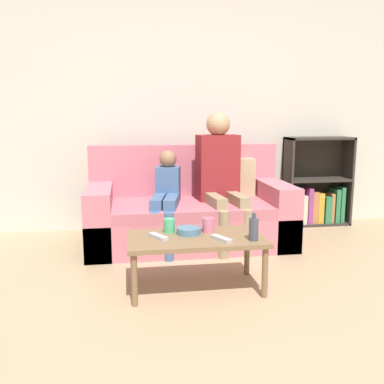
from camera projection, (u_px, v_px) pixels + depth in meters
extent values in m
plane|color=tan|center=(250.00, 355.00, 2.13)|extent=(22.00, 22.00, 0.00)
cube|color=beige|center=(182.00, 103.00, 4.41)|extent=(12.00, 0.06, 2.60)
cube|color=#D1707F|center=(189.00, 228.00, 3.93)|extent=(1.82, 0.90, 0.30)
cube|color=#C06775|center=(191.00, 209.00, 3.81)|extent=(1.38, 0.72, 0.10)
cube|color=#D1707F|center=(184.00, 169.00, 4.19)|extent=(1.82, 0.18, 0.49)
cube|color=#D1707F|center=(100.00, 217.00, 3.79)|extent=(0.22, 0.90, 0.56)
cube|color=#D1707F|center=(273.00, 211.00, 4.03)|extent=(0.22, 0.90, 0.56)
cube|color=tan|center=(236.00, 177.00, 4.13)|extent=(0.36, 0.12, 0.36)
cube|color=#332D28|center=(287.00, 182.00, 4.54)|extent=(0.02, 0.28, 0.94)
cube|color=#332D28|center=(347.00, 180.00, 4.65)|extent=(0.02, 0.28, 0.94)
cube|color=#332D28|center=(312.00, 179.00, 4.72)|extent=(0.70, 0.02, 0.94)
cube|color=#332D28|center=(315.00, 223.00, 4.68)|extent=(0.70, 0.28, 0.02)
cube|color=#332D28|center=(317.00, 179.00, 4.59)|extent=(0.65, 0.28, 0.02)
cube|color=#332D28|center=(320.00, 138.00, 4.51)|extent=(0.70, 0.28, 0.02)
cube|color=beige|center=(291.00, 211.00, 4.59)|extent=(0.06, 0.17, 0.26)
cube|color=#33519E|center=(297.00, 205.00, 4.59)|extent=(0.05, 0.19, 0.40)
cube|color=beige|center=(301.00, 208.00, 4.61)|extent=(0.05, 0.22, 0.31)
cube|color=#993D84|center=(307.00, 205.00, 4.62)|extent=(0.05, 0.23, 0.39)
cube|color=#B77542|center=(312.00, 207.00, 4.63)|extent=(0.06, 0.20, 0.34)
cube|color=gold|center=(318.00, 207.00, 4.63)|extent=(0.06, 0.18, 0.33)
cube|color=#2D7A4C|center=(324.00, 209.00, 4.66)|extent=(0.07, 0.23, 0.29)
cube|color=#B77542|center=(330.00, 207.00, 4.65)|extent=(0.04, 0.17, 0.32)
cube|color=#2D7A4C|center=(334.00, 205.00, 4.66)|extent=(0.05, 0.20, 0.36)
cube|color=#2D7A4C|center=(339.00, 204.00, 4.67)|extent=(0.04, 0.20, 0.39)
cylinder|color=brown|center=(134.00, 280.00, 2.64)|extent=(0.04, 0.04, 0.34)
cylinder|color=brown|center=(265.00, 272.00, 2.77)|extent=(0.04, 0.04, 0.34)
cylinder|color=brown|center=(133.00, 258.00, 3.04)|extent=(0.04, 0.04, 0.34)
cylinder|color=brown|center=(247.00, 252.00, 3.17)|extent=(0.04, 0.04, 0.34)
cube|color=brown|center=(196.00, 239.00, 2.87)|extent=(0.92, 0.50, 0.03)
cylinder|color=#9E8966|center=(224.00, 235.00, 3.52)|extent=(0.10, 0.10, 0.40)
cylinder|color=#9E8966|center=(247.00, 233.00, 3.58)|extent=(0.10, 0.10, 0.40)
cube|color=#9E8966|center=(215.00, 200.00, 3.70)|extent=(0.14, 0.41, 0.09)
cube|color=#9E8966|center=(237.00, 199.00, 3.76)|extent=(0.14, 0.41, 0.09)
cube|color=maroon|center=(218.00, 168.00, 3.91)|extent=(0.39, 0.24, 0.60)
sphere|color=tan|center=(218.00, 124.00, 3.84)|extent=(0.22, 0.22, 0.22)
cylinder|color=#476693|center=(155.00, 236.00, 3.48)|extent=(0.11, 0.11, 0.40)
cylinder|color=#476693|center=(169.00, 237.00, 3.47)|extent=(0.11, 0.11, 0.40)
cube|color=#476693|center=(158.00, 201.00, 3.67)|extent=(0.18, 0.41, 0.09)
cube|color=#476693|center=(172.00, 201.00, 3.66)|extent=(0.18, 0.41, 0.09)
cube|color=#476693|center=(168.00, 184.00, 3.88)|extent=(0.25, 0.24, 0.31)
sphere|color=#936B4C|center=(168.00, 159.00, 3.84)|extent=(0.16, 0.16, 0.16)
cylinder|color=#4CB77A|center=(169.00, 225.00, 2.97)|extent=(0.08, 0.08, 0.10)
cylinder|color=pink|center=(208.00, 225.00, 2.97)|extent=(0.08, 0.08, 0.10)
cube|color=#B7B7BC|center=(221.00, 239.00, 2.79)|extent=(0.12, 0.17, 0.02)
cube|color=#B7B7BC|center=(158.00, 237.00, 2.83)|extent=(0.13, 0.17, 0.02)
cylinder|color=teal|center=(189.00, 231.00, 2.93)|extent=(0.16, 0.16, 0.05)
cylinder|color=#424756|center=(254.00, 229.00, 2.78)|extent=(0.06, 0.06, 0.15)
cylinder|color=#424756|center=(254.00, 216.00, 2.76)|extent=(0.03, 0.03, 0.04)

